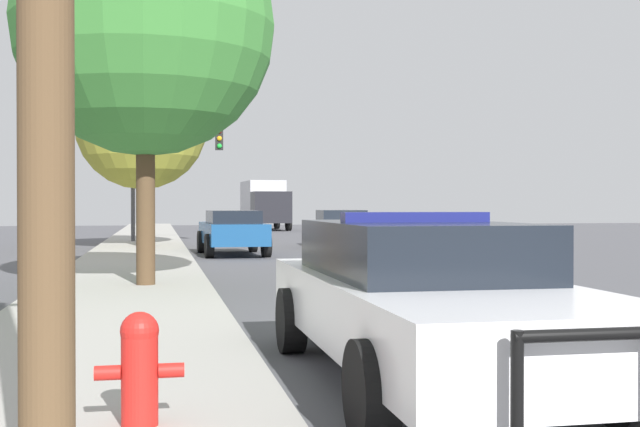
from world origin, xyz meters
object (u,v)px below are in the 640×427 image
(traffic_light, at_px, (171,157))
(box_truck, at_px, (264,203))
(tree_sidewalk_mid, at_px, (141,124))
(police_car, at_px, (422,296))
(fire_hydrant, at_px, (140,365))
(car_background_oncoming, at_px, (342,227))
(tree_sidewalk_near, at_px, (145,27))
(car_background_midblock, at_px, (233,231))

(traffic_light, xyz_separation_m, box_truck, (6.01, 17.63, -1.79))
(tree_sidewalk_mid, bearing_deg, police_car, -82.64)
(traffic_light, bearing_deg, box_truck, 71.18)
(fire_hydrant, bearing_deg, car_background_oncoming, 73.88)
(traffic_light, height_order, car_background_oncoming, traffic_light)
(box_truck, height_order, tree_sidewalk_near, tree_sidewalk_near)
(tree_sidewalk_near, bearing_deg, box_truck, 79.14)
(police_car, xyz_separation_m, car_background_midblock, (-0.00, 18.06, 0.00))
(car_background_oncoming, distance_m, box_truck, 21.47)
(car_background_oncoming, distance_m, tree_sidewalk_near, 15.82)
(traffic_light, bearing_deg, car_background_oncoming, -32.42)
(fire_hydrant, height_order, car_background_midblock, car_background_midblock)
(car_background_oncoming, height_order, box_truck, box_truck)
(car_background_midblock, bearing_deg, tree_sidewalk_near, -105.45)
(police_car, height_order, car_background_oncoming, police_car)
(police_car, height_order, tree_sidewalk_near, tree_sidewalk_near)
(fire_hydrant, relative_size, tree_sidewalk_near, 0.11)
(tree_sidewalk_mid, distance_m, tree_sidewalk_near, 13.93)
(police_car, distance_m, box_truck, 43.27)
(fire_hydrant, distance_m, traffic_light, 27.02)
(traffic_light, relative_size, car_background_oncoming, 1.15)
(police_car, bearing_deg, box_truck, -95.41)
(tree_sidewalk_near, bearing_deg, fire_hydrant, -89.43)
(fire_hydrant, xyz_separation_m, car_background_midblock, (2.38, 19.49, 0.23))
(police_car, bearing_deg, car_background_midblock, -89.73)
(tree_sidewalk_near, bearing_deg, car_background_oncoming, 63.83)
(car_background_midblock, distance_m, tree_sidewalk_mid, 5.89)
(police_car, relative_size, car_background_oncoming, 1.33)
(traffic_light, distance_m, tree_sidewalk_mid, 3.90)
(car_background_oncoming, xyz_separation_m, tree_sidewalk_mid, (-7.08, 0.18, 3.61))
(box_truck, distance_m, tree_sidewalk_near, 35.96)
(fire_hydrant, height_order, tree_sidewalk_near, tree_sidewalk_near)
(tree_sidewalk_mid, bearing_deg, fire_hydrant, -88.95)
(traffic_light, height_order, car_background_midblock, traffic_light)
(police_car, bearing_deg, tree_sidewalk_near, -72.23)
(car_background_midblock, xyz_separation_m, tree_sidewalk_near, (-2.48, -10.20, 3.95))
(fire_hydrant, relative_size, traffic_light, 0.16)
(car_background_oncoming, relative_size, tree_sidewalk_mid, 0.63)
(tree_sidewalk_mid, relative_size, tree_sidewalk_near, 0.94)
(fire_hydrant, bearing_deg, traffic_light, 88.61)
(traffic_light, height_order, tree_sidewalk_near, tree_sidewalk_near)
(fire_hydrant, height_order, box_truck, box_truck)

